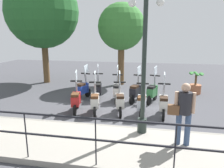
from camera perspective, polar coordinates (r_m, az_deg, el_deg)
ground_plane at (r=8.78m, az=2.97°, el=-6.16°), size 28.00×28.00×0.00m
promenade_walkway at (r=5.90m, az=-1.43°, el=-15.41°), size 2.20×20.00×0.15m
fence_railing at (r=4.62m, az=-4.31°, el=-12.39°), size 0.04×16.03×1.07m
lamp_post_near at (r=5.91m, az=8.30°, el=3.40°), size 0.26×0.90×4.00m
pedestrian_with_bag at (r=5.64m, az=18.16°, el=-6.34°), size 0.34×0.65×1.59m
tree_large at (r=13.57m, az=-17.74°, el=17.48°), size 4.11×4.11×6.14m
tree_distant at (r=12.42m, az=2.46°, el=14.61°), size 2.58×2.58×4.56m
potted_palm at (r=11.42m, az=20.95°, el=-0.17°), size 1.06×0.66×1.05m
scooter_near_0 at (r=7.94m, az=13.29°, el=-4.95°), size 1.23×0.44×1.54m
scooter_near_1 at (r=7.85m, az=7.77°, el=-4.92°), size 1.23×0.44×1.54m
scooter_near_2 at (r=7.98m, az=2.07°, el=-4.51°), size 1.22×0.49×1.54m
scooter_near_3 at (r=7.99m, az=-4.46°, el=-4.50°), size 1.22×0.50×1.54m
scooter_near_4 at (r=8.28m, az=-9.40°, el=-4.02°), size 1.22×0.50×1.54m
scooter_far_0 at (r=9.43m, az=10.50°, el=-1.95°), size 1.20×0.55×1.54m
scooter_far_1 at (r=9.39m, az=6.21°, el=-1.87°), size 1.20×0.55×1.54m
scooter_far_2 at (r=9.43m, az=1.30°, el=-1.72°), size 1.23×0.44×1.54m
scooter_far_3 at (r=9.67m, az=-3.67°, el=-1.37°), size 1.22×0.50×1.54m
scooter_far_4 at (r=9.81m, az=-7.65°, el=-1.26°), size 1.22×0.51×1.54m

